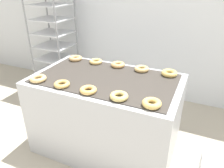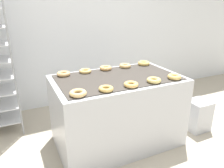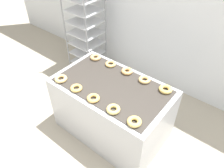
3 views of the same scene
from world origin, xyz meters
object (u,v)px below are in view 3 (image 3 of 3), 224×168
(donut_near_left, at_px, (76,88))
(donut_near_right, at_px, (113,109))
(donut_near_center, at_px, (93,98))
(donut_far_left, at_px, (111,64))
(donut_far_center, at_px, (127,71))
(fryer_machine, at_px, (112,109))
(donut_near_rightmost, at_px, (134,122))
(donut_far_right, at_px, (145,80))
(donut_far_leftmost, at_px, (96,57))
(donut_far_rightmost, at_px, (166,89))
(donut_near_leftmost, at_px, (61,79))
(baking_rack_cart, at_px, (85,27))

(donut_near_left, bearing_deg, donut_near_right, 0.48)
(donut_near_center, relative_size, donut_far_left, 1.00)
(donut_far_left, xyz_separation_m, donut_far_center, (0.27, 0.00, 0.00))
(donut_near_center, bearing_deg, fryer_machine, 88.06)
(donut_near_rightmost, distance_m, donut_far_left, 1.05)
(donut_far_right, bearing_deg, donut_near_rightmost, -66.48)
(donut_far_left, bearing_deg, donut_near_rightmost, -37.93)
(donut_near_left, height_order, donut_far_center, donut_far_center)
(donut_far_leftmost, distance_m, donut_far_left, 0.27)
(donut_far_right, height_order, donut_far_rightmost, donut_far_rightmost)
(donut_near_left, bearing_deg, donut_near_leftmost, 179.14)
(donut_near_right, relative_size, donut_far_center, 1.01)
(fryer_machine, distance_m, donut_far_right, 0.61)
(donut_near_center, height_order, donut_far_leftmost, donut_far_leftmost)
(donut_near_left, xyz_separation_m, donut_near_center, (0.28, -0.00, 0.00))
(fryer_machine, bearing_deg, donut_far_leftmost, 150.39)
(donut_near_center, height_order, donut_near_right, donut_near_right)
(donut_near_leftmost, relative_size, donut_near_center, 1.07)
(donut_far_center, bearing_deg, donut_near_right, -66.55)
(donut_far_right, bearing_deg, donut_near_leftmost, -142.56)
(donut_far_leftmost, relative_size, donut_far_center, 1.01)
(baking_rack_cart, bearing_deg, donut_far_left, -29.47)
(donut_near_right, height_order, donut_far_leftmost, donut_far_leftmost)
(baking_rack_cart, distance_m, donut_near_right, 2.03)
(donut_near_center, distance_m, donut_near_right, 0.28)
(donut_near_left, relative_size, donut_near_rightmost, 0.95)
(donut_far_left, height_order, donut_far_center, donut_far_center)
(donut_far_left, xyz_separation_m, donut_far_right, (0.55, -0.00, 0.00))
(donut_near_leftmost, bearing_deg, donut_far_leftmost, 88.41)
(donut_near_right, xyz_separation_m, donut_far_left, (-0.55, 0.64, -0.00))
(donut_far_leftmost, bearing_deg, donut_near_left, -67.71)
(fryer_machine, bearing_deg, donut_near_rightmost, -30.63)
(donut_near_center, distance_m, donut_far_center, 0.65)
(fryer_machine, relative_size, donut_near_rightmost, 9.71)
(donut_near_rightmost, height_order, donut_far_center, donut_near_rightmost)
(baking_rack_cart, relative_size, donut_far_leftmost, 11.35)
(donut_near_leftmost, xyz_separation_m, donut_near_right, (0.84, 0.00, 0.00))
(donut_far_center, distance_m, donut_far_rightmost, 0.57)
(donut_far_center, bearing_deg, fryer_machine, -88.83)
(fryer_machine, distance_m, donut_near_center, 0.56)
(fryer_machine, relative_size, donut_far_left, 9.96)
(donut_far_center, height_order, donut_far_rightmost, donut_far_rightmost)
(baking_rack_cart, distance_m, donut_far_left, 1.21)
(donut_near_center, distance_m, donut_near_rightmost, 0.56)
(donut_near_left, relative_size, donut_far_left, 0.98)
(donut_near_right, height_order, donut_far_rightmost, donut_far_rightmost)
(donut_near_left, xyz_separation_m, donut_far_rightmost, (0.85, 0.64, 0.00))
(donut_near_center, bearing_deg, donut_near_right, 1.35)
(donut_near_left, bearing_deg, donut_near_center, -0.41)
(donut_near_leftmost, distance_m, donut_far_center, 0.85)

